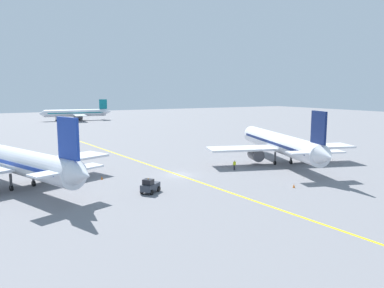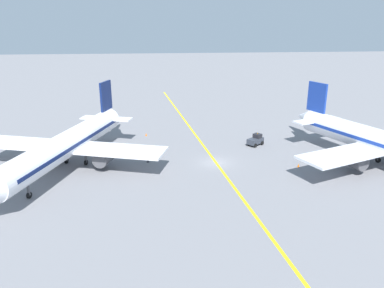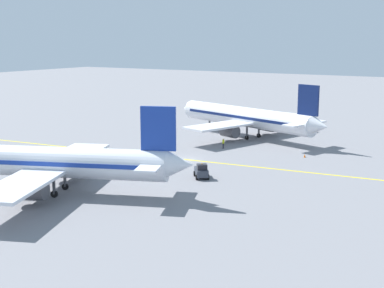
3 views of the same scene
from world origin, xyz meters
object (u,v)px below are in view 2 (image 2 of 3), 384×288
Objects in this scene: airplane_at_gate at (384,144)px; ground_crew_worker at (148,157)px; traffic_cone_near_nose at (299,165)px; traffic_cone_mid_apron at (146,134)px; baggage_tug_dark at (256,140)px; airplane_adjacent_stand at (69,144)px.

airplane_at_gate is 34.50m from ground_crew_worker.
traffic_cone_mid_apron is at bearing -38.65° from traffic_cone_near_nose.
airplane_at_gate reaches higher than traffic_cone_mid_apron.
airplane_at_gate is at bearing 170.57° from ground_crew_worker.
traffic_cone_near_nose is (-3.64, 10.63, -0.63)m from baggage_tug_dark.
airplane_at_gate is 20.30× the size of ground_crew_worker.
baggage_tug_dark is at bearing 158.61° from traffic_cone_mid_apron.
airplane_adjacent_stand is at bearing 14.28° from baggage_tug_dark.
ground_crew_worker is at bearing -174.68° from airplane_adjacent_stand.
ground_crew_worker is 3.05× the size of traffic_cone_near_nose.
baggage_tug_dark reaches higher than traffic_cone_mid_apron.
traffic_cone_mid_apron is at bearing -21.39° from baggage_tug_dark.
ground_crew_worker is (33.92, -5.63, -2.80)m from airplane_at_gate.
baggage_tug_dark is at bearing -165.72° from airplane_adjacent_stand.
ground_crew_worker is at bearing 91.81° from traffic_cone_mid_apron.
airplane_at_gate reaches higher than traffic_cone_near_nose.
airplane_adjacent_stand is 20.66× the size of ground_crew_worker.
traffic_cone_near_nose is at bearing -7.33° from airplane_at_gate.
traffic_cone_near_nose is (-22.13, 4.12, -0.63)m from ground_crew_worker.
traffic_cone_mid_apron is at bearing -125.66° from airplane_adjacent_stand.
ground_crew_worker is (18.49, 6.51, 0.01)m from baggage_tug_dark.
baggage_tug_dark is 1.95× the size of ground_crew_worker.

